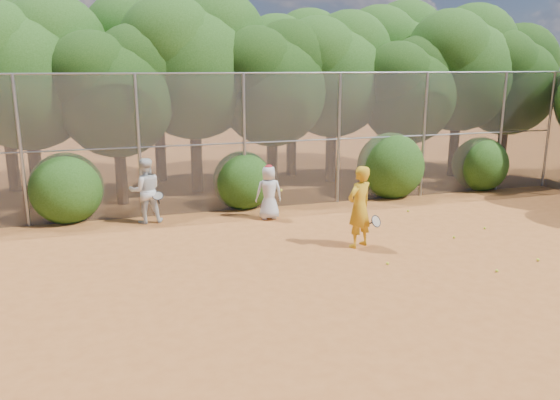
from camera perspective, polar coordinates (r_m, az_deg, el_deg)
name	(u,v)px	position (r m, az deg, el deg)	size (l,w,h in m)	color
ground	(363,276)	(11.42, 8.65, -7.89)	(80.00, 80.00, 0.00)	#A15724
fence_back	(273,140)	(16.32, -0.72, 6.29)	(20.05, 0.09, 4.03)	gray
tree_1	(27,67)	(18.17, -24.92, 12.49)	(4.64, 4.03, 6.35)	black
tree_2	(117,87)	(17.35, -16.69, 11.25)	(3.99, 3.47, 5.47)	black
tree_3	(195,60)	(18.56, -8.92, 14.29)	(4.89, 4.26, 6.70)	black
tree_4	(273,79)	(18.52, -0.73, 12.48)	(4.19, 3.64, 5.73)	black
tree_5	(334,70)	(20.12, 5.63, 13.35)	(4.51, 3.92, 6.17)	black
tree_6	(409,87)	(20.35, 13.33, 11.43)	(3.86, 3.36, 5.29)	black
tree_7	(461,64)	(22.21, 18.38, 13.37)	(4.77, 4.14, 6.53)	black
tree_8	(509,76)	(23.18, 22.84, 11.85)	(4.25, 3.70, 5.82)	black
tree_9	(3,61)	(20.59, -26.99, 12.78)	(4.83, 4.20, 6.62)	black
tree_10	(157,53)	(20.63, -12.73, 14.71)	(5.15, 4.48, 7.06)	black
tree_11	(293,67)	(21.26, 1.36, 13.75)	(4.64, 4.03, 6.35)	black
tree_12	(392,58)	(23.63, 11.61, 14.33)	(5.02, 4.37, 6.88)	black
bush_0	(66,185)	(16.17, -21.44, 1.46)	(2.00, 2.00, 2.00)	#1D4411
bush_1	(243,178)	(16.57, -3.93, 2.33)	(1.80, 1.80, 1.80)	#1D4411
bush_2	(391,163)	(18.32, 11.47, 3.83)	(2.20, 2.20, 2.20)	#1D4411
bush_3	(480,162)	(20.25, 20.19, 3.76)	(1.90, 1.90, 1.90)	#1D4411
player_yellow	(359,207)	(12.94, 8.30, -0.72)	(0.94, 0.71, 1.95)	gold
player_teen	(269,192)	(15.22, -1.17, 0.82)	(0.77, 0.52, 1.55)	silver
player_white	(145,191)	(15.28, -13.88, 0.96)	(0.93, 0.81, 1.79)	silver
ball_0	(454,237)	(14.34, 17.73, -3.72)	(0.07, 0.07, 0.07)	#C5D426
ball_1	(485,228)	(15.39, 20.61, -2.76)	(0.07, 0.07, 0.07)	#C5D426
ball_2	(497,271)	(12.35, 21.71, -6.88)	(0.07, 0.07, 0.07)	#C5D426
ball_3	(538,260)	(13.39, 25.34, -5.66)	(0.07, 0.07, 0.07)	#C5D426
ball_4	(388,263)	(12.13, 11.18, -6.51)	(0.07, 0.07, 0.07)	#C5D426
ball_5	(408,211)	(16.54, 13.23, -1.11)	(0.07, 0.07, 0.07)	#C5D426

